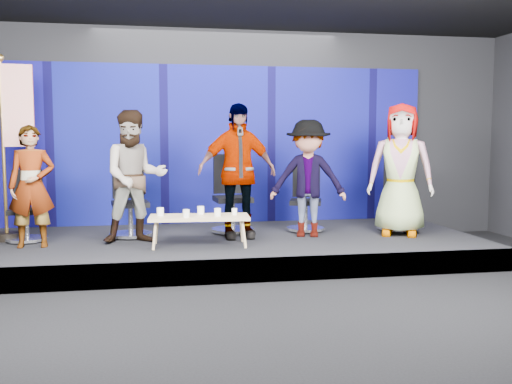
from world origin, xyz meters
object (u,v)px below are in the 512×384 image
mug_a (160,212)px  mug_b (186,213)px  chair_c (232,207)px  mug_c (201,210)px  mug_d (218,212)px  chair_a (27,218)px  panelist_e (401,170)px  chair_d (306,208)px  panelist_d (308,178)px  panelist_c (237,171)px  mug_e (234,211)px  flag_stand (13,143)px  chair_b (130,211)px  panelist_b (135,177)px  coffee_table (199,218)px  chair_e (399,204)px  panelist_a (32,186)px

mug_a → mug_b: mug_a is taller
chair_c → mug_c: bearing=-125.9°
mug_d → chair_a: bearing=161.7°
panelist_e → mug_b: panelist_e is taller
mug_c → mug_d: bearing=-45.5°
chair_d → mug_d: bearing=-127.8°
chair_c → panelist_d: bearing=-32.9°
mug_a → mug_b: size_ratio=1.06×
chair_a → mug_c: 2.43m
panelist_c → mug_e: size_ratio=22.52×
mug_d → panelist_e: bearing=8.7°
flag_stand → panelist_e: bearing=-8.7°
mug_d → mug_c: bearing=134.5°
mug_a → panelist_e: bearing=4.3°
chair_c → mug_d: bearing=-111.6°
panelist_c → mug_a: size_ratio=17.64×
chair_b → chair_a: bearing=176.9°
panelist_d → mug_e: panelist_d is taller
mug_c → panelist_d: bearing=11.8°
panelist_c → panelist_e: 2.38m
chair_c → panelist_e: (2.38, -0.67, 0.57)m
panelist_e → mug_d: bearing=-146.6°
chair_c → mug_a: size_ratio=10.89×
chair_a → mug_d: chair_a is taller
chair_d → mug_c: chair_d is taller
panelist_b → chair_c: panelist_b is taller
coffee_table → mug_a: 0.52m
chair_e → panelist_e: size_ratio=0.62×
panelist_c → chair_d: 1.35m
chair_b → panelist_c: 1.65m
chair_b → mug_c: (0.95, -0.76, 0.09)m
flag_stand → coffee_table: bearing=-22.7°
mug_b → mug_e: mug_b is taller
chair_d → mug_c: 1.86m
mug_d → panelist_d: bearing=21.4°
mug_d → flag_stand: (-2.70, 0.93, 0.90)m
panelist_b → mug_c: panelist_b is taller
panelist_a → chair_c: 2.83m
chair_d → coffee_table: chair_d is taller
panelist_d → mug_a: (-2.10, -0.38, -0.38)m
flag_stand → mug_e: bearing=-18.9°
mug_b → mug_d: 0.41m
chair_c → mug_d: 1.14m
mug_c → chair_d: bearing=26.2°
chair_c → panelist_c: bearing=-94.0°
chair_d → panelist_d: size_ratio=0.62×
chair_a → panelist_e: bearing=-8.3°
mug_a → mug_b: 0.38m
chair_a → coffee_table: bearing=-22.4°
panelist_e → chair_a: bearing=-160.0°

